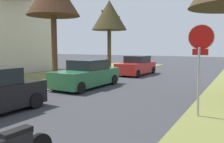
{
  "coord_description": "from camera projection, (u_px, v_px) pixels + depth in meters",
  "views": [
    {
      "loc": [
        5.23,
        0.99,
        2.29
      ],
      "look_at": [
        0.69,
        8.92,
        1.32
      ],
      "focal_mm": 36.69,
      "sensor_mm": 36.0,
      "label": 1
    }
  ],
  "objects": [
    {
      "name": "stop_sign_far",
      "position": [
        200.0,
        50.0,
        7.27
      ],
      "size": [
        0.81,
        0.37,
        2.96
      ],
      "color": "#9EA0A5",
      "rests_on": "grass_verge_right"
    },
    {
      "name": "street_tree_left_far",
      "position": [
        109.0,
        16.0,
        20.87
      ],
      "size": [
        3.22,
        3.22,
        6.5
      ],
      "color": "#464226",
      "rests_on": "grass_verge_left"
    },
    {
      "name": "parked_sedan_green",
      "position": [
        87.0,
        75.0,
        13.11
      ],
      "size": [
        1.98,
        4.42,
        1.57
      ],
      "color": "#28663D",
      "rests_on": "ground"
    },
    {
      "name": "parked_sedan_red",
      "position": [
        136.0,
        66.0,
        19.08
      ],
      "size": [
        1.98,
        4.42,
        1.57
      ],
      "color": "red",
      "rests_on": "ground"
    }
  ]
}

